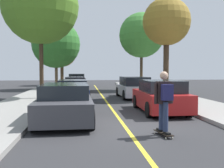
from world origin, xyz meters
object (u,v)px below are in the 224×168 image
object	(u,v)px
parked_car_right_near	(134,88)
street_tree_right_near	(142,35)
parked_car_left_farthest	(77,80)
street_tree_left_near	(56,44)
parked_car_left_near	(72,90)
street_tree_right_nearest	(167,22)
street_tree_left_nearest	(41,6)
street_tree_left_far	(62,52)
skateboard	(163,133)
parked_car_right_nearest	(160,97)
skateboarder	(164,98)
parked_car_left_far	(75,84)
parked_car_left_nearest	(65,103)

from	to	relation	value
parked_car_right_near	street_tree_right_near	world-z (taller)	street_tree_right_near
parked_car_left_farthest	street_tree_left_near	size ratio (longest dim) A/B	0.66
parked_car_left_near	street_tree_right_nearest	distance (m)	7.33
parked_car_left_near	parked_car_left_farthest	distance (m)	12.62
street_tree_left_nearest	street_tree_left_far	bearing A→B (deg)	90.00
street_tree_left_near	skateboard	distance (m)	19.45
parked_car_right_nearest	skateboard	distance (m)	4.30
street_tree_left_far	skateboard	distance (m)	25.95
street_tree_left_nearest	skateboarder	bearing A→B (deg)	-62.86
parked_car_right_near	parked_car_left_near	bearing A→B (deg)	-166.19
street_tree_left_near	street_tree_right_near	distance (m)	8.14
parked_car_left_far	skateboard	bearing A→B (deg)	-79.28
parked_car_left_farthest	street_tree_right_nearest	distance (m)	14.58
street_tree_right_near	street_tree_left_near	bearing A→B (deg)	165.30
parked_car_right_near	street_tree_left_far	world-z (taller)	street_tree_left_far
parked_car_left_far	parked_car_right_near	bearing A→B (deg)	-52.26
parked_car_left_farthest	street_tree_left_near	distance (m)	5.34
street_tree_left_near	street_tree_right_nearest	size ratio (longest dim) A/B	1.03
parked_car_left_nearest	skateboard	bearing A→B (deg)	-40.89
parked_car_left_farthest	skateboard	bearing A→B (deg)	-82.37
street_tree_left_near	street_tree_left_nearest	bearing A→B (deg)	-90.00
street_tree_left_near	street_tree_right_nearest	distance (m)	12.11
skateboarder	parked_car_left_nearest	bearing A→B (deg)	138.80
street_tree_left_nearest	skateboard	bearing A→B (deg)	-62.81
parked_car_right_near	parked_car_left_farthest	bearing A→B (deg)	109.27
parked_car_left_farthest	parked_car_right_near	world-z (taller)	parked_car_left_farthest
parked_car_left_nearest	street_tree_left_far	distance (m)	22.99
street_tree_left_nearest	street_tree_right_nearest	world-z (taller)	street_tree_left_nearest
parked_car_right_near	skateboarder	distance (m)	10.28
parked_car_left_far	street_tree_right_nearest	size ratio (longest dim) A/B	0.65
street_tree_right_near	parked_car_left_far	bearing A→B (deg)	-171.64
parked_car_left_farthest	street_tree_right_nearest	bearing A→B (deg)	-64.77
parked_car_right_nearest	street_tree_left_near	distance (m)	15.88
parked_car_left_nearest	street_tree_left_far	xyz separation A→B (m)	(-1.89, 22.66, 3.34)
parked_car_left_farthest	parked_car_left_near	bearing A→B (deg)	-90.01
street_tree_left_near	street_tree_left_far	bearing A→B (deg)	90.00
parked_car_left_nearest	skateboarder	size ratio (longest dim) A/B	2.58
parked_car_right_nearest	skateboard	xyz separation A→B (m)	(-1.14, -4.10, -0.61)
parked_car_left_nearest	parked_car_left_far	world-z (taller)	parked_car_left_nearest
street_tree_left_near	parked_car_left_nearest	bearing A→B (deg)	-83.18
street_tree_left_near	street_tree_left_far	distance (m)	6.84
parked_car_right_nearest	skateboarder	distance (m)	4.30
parked_car_left_near	skateboard	world-z (taller)	parked_car_left_near
parked_car_left_nearest	parked_car_left_farthest	bearing A→B (deg)	89.99
parked_car_left_far	parked_car_right_near	distance (m)	6.64
parked_car_left_nearest	parked_car_left_far	bearing A→B (deg)	90.00
parked_car_left_nearest	skateboard	distance (m)	3.91
street_tree_right_near	skateboarder	xyz separation A→B (m)	(-3.03, -16.33, -3.94)
parked_car_left_farthest	skateboarder	distance (m)	22.03
street_tree_left_near	skateboard	xyz separation A→B (m)	(4.81, -18.36, -4.26)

